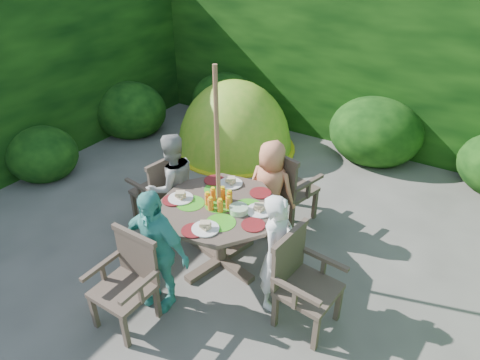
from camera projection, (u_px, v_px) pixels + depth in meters
The scene contains 13 objects.
ground at pixel (224, 261), 4.74m from camera, with size 60.00×60.00×0.00m, color #4E4C46.
hedge_enclosure at pixel (285, 117), 5.06m from camera, with size 9.00×9.00×2.50m.
patio_table at pixel (220, 215), 4.42m from camera, with size 1.56×1.56×0.91m.
parasol_pole at pixel (218, 176), 4.18m from camera, with size 0.04×0.04×2.20m, color brown.
garden_chair_right at pixel (302, 280), 3.82m from camera, with size 0.54×0.59×0.91m.
garden_chair_left at pixel (159, 188), 5.18m from camera, with size 0.53×0.58×0.87m.
garden_chair_back at pixel (287, 186), 5.15m from camera, with size 0.68×0.63×0.95m.
garden_chair_front at pixel (128, 280), 3.85m from camera, with size 0.53×0.47×0.87m.
child_right at pixel (278, 253), 3.94m from camera, with size 0.45×0.29×1.22m, color white.
child_left at pixel (172, 186), 4.91m from camera, with size 0.62×0.48×1.27m, color #999994.
child_back at pixel (271, 189), 4.92m from camera, with size 0.58×0.38×1.19m, color #E7875F.
child_front at pixel (155, 250), 3.93m from camera, with size 0.75×0.31×1.28m, color #48A99F.
dome_tent at pixel (234, 148), 7.11m from camera, with size 2.07×2.07×2.28m.
Camera 1 is at (2.07, -2.94, 3.23)m, focal length 32.00 mm.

